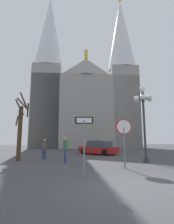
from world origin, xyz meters
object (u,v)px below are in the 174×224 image
stop_sign (124,133)px  street_lamp (143,108)px  one_way_arrow_sign (84,138)px  pedestrian_standing (44,147)px  pedestrian_walking (65,147)px  parked_car_far_navy (94,146)px  parked_car_near_red (99,148)px  bare_tree (20,129)px  cathedral (85,97)px

stop_sign → street_lamp: (2.48, 2.29, 1.90)m
one_way_arrow_sign → pedestrian_standing: one_way_arrow_sign is taller
street_lamp → pedestrian_walking: 6.27m
parked_car_far_navy → pedestrian_standing: pedestrian_standing is taller
parked_car_near_red → pedestrian_walking: bearing=-120.9°
parked_car_far_navy → bare_tree: bearing=-126.6°
stop_sign → bare_tree: bare_tree is taller
street_lamp → pedestrian_standing: (-7.14, 3.39, -2.85)m
cathedral → parked_car_far_navy: size_ratio=7.16×
parked_car_far_navy → pedestrian_standing: (-6.43, -10.30, 0.28)m
parked_car_near_red → pedestrian_standing: size_ratio=2.64×
street_lamp → parked_car_near_red: street_lamp is taller
cathedral → bare_tree: (-8.80, -22.33, -8.35)m
one_way_arrow_sign → parked_car_near_red: (3.54, 11.94, -0.97)m
cathedral → one_way_arrow_sign: (-4.96, -29.51, -9.09)m
pedestrian_walking → pedestrian_standing: 3.15m
bare_tree → pedestrian_standing: 2.43m
one_way_arrow_sign → pedestrian_walking: size_ratio=1.43×
stop_sign → pedestrian_walking: 4.37m
street_lamp → cathedral: bearing=90.4°
stop_sign → street_lamp: bearing=42.7°
street_lamp → parked_car_far_navy: size_ratio=1.18×
cathedral → pedestrian_standing: 24.63m
stop_sign → pedestrian_standing: bearing=129.3°
cathedral → street_lamp: (0.16, -24.91, -6.89)m
cathedral → one_way_arrow_sign: cathedral is taller
bare_tree → pedestrian_standing: bearing=23.9°
cathedral → one_way_arrow_sign: 31.28m
cathedral → pedestrian_walking: bearing=-102.6°
bare_tree → pedestrian_standing: size_ratio=3.18×
stop_sign → pedestrian_standing: stop_sign is taller
bare_tree → parked_car_near_red: bare_tree is taller
parked_car_near_red → parked_car_far_navy: (0.87, 6.35, 0.04)m
pedestrian_standing → one_way_arrow_sign: bearing=-75.9°
parked_car_near_red → pedestrian_walking: (-3.99, -6.68, 0.39)m
cathedral → stop_sign: size_ratio=12.23×
parked_car_far_navy → pedestrian_walking: 13.92m
street_lamp → bare_tree: street_lamp is taller
one_way_arrow_sign → bare_tree: 8.18m
street_lamp → bare_tree: size_ratio=1.05×
bare_tree → parked_car_far_navy: 13.93m
bare_tree → pedestrian_standing: (1.82, 0.81, -1.40)m
bare_tree → pedestrian_walking: bearing=-29.7°
stop_sign → one_way_arrow_sign: size_ratio=1.09×
bare_tree → pedestrian_walking: (3.38, -1.93, -1.33)m
pedestrian_walking → pedestrian_standing: bearing=119.7°
cathedral → pedestrian_standing: cathedral is taller
one_way_arrow_sign → street_lamp: size_ratio=0.45×
bare_tree → street_lamp: bearing=-16.1°
one_way_arrow_sign → pedestrian_walking: bearing=94.9°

